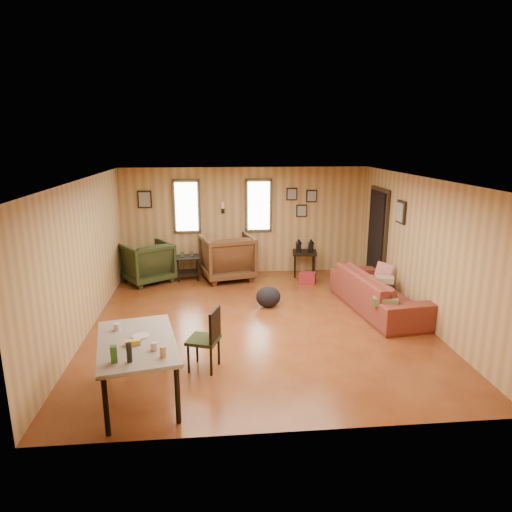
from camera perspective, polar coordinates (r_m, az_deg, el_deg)
The scene contains 11 objects.
room at distance 7.70m, azimuth 1.34°, elevation 0.92°, with size 5.54×6.04×2.44m.
sofa at distance 8.46m, azimuth 15.12°, elevation -3.57°, with size 2.37×0.69×0.92m, color maroon.
recliner_brown at distance 9.98m, azimuth -3.61°, elevation 0.16°, with size 1.06×0.99×1.09m, color #4C2D16.
recliner_green at distance 10.04m, azimuth -13.49°, elevation -0.53°, with size 0.93×0.87×0.96m, color #252D14.
end_table at distance 10.07m, azimuth -8.53°, elevation -0.96°, with size 0.54×0.50×0.64m.
side_table at distance 10.27m, azimuth 6.10°, elevation 0.69°, with size 0.61×0.61×0.84m.
cooler at distance 9.81m, azimuth 6.45°, elevation -2.74°, with size 0.40×0.34×0.24m.
backpack at distance 8.38m, azimuth 1.55°, elevation -5.13°, with size 0.52×0.43×0.39m.
sofa_pillows at distance 8.29m, azimuth 15.78°, elevation -3.71°, with size 0.90×1.70×0.35m.
dining_table at distance 5.56m, azimuth -14.66°, elevation -10.89°, with size 1.15×1.60×0.95m.
dining_chair at distance 6.15m, azimuth -6.02°, elevation -9.89°, with size 0.50×0.50×0.86m.
Camera 1 is at (-0.71, -7.15, 3.01)m, focal length 32.00 mm.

